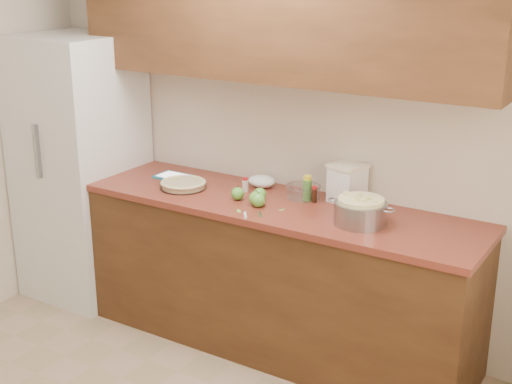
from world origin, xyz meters
The scene contains 21 objects.
room_shell centered at (0.00, 0.00, 1.30)m, with size 3.60×3.60×3.60m.
counter_run centered at (0.00, 1.48, 0.46)m, with size 2.64×0.68×0.92m.
upper_cabinets centered at (0.00, 1.63, 1.95)m, with size 2.60×0.34×0.70m, color brown.
fridge centered at (-1.44, 1.44, 0.90)m, with size 0.70×0.70×1.80m, color white.
pie centered at (-0.53, 1.41, 0.94)m, with size 0.29×0.29×0.05m.
colander centered at (0.64, 1.42, 0.99)m, with size 0.38×0.28×0.14m.
flour_canister centered at (0.43, 1.71, 1.04)m, with size 0.22×0.22×0.23m.
tablet centered at (-0.73, 1.55, 0.93)m, with size 0.22×0.17×0.02m.
paring_knife centered at (0.08, 1.19, 0.93)m, with size 0.11×0.15×0.02m.
lemon_bottle centered at (0.22, 1.62, 0.99)m, with size 0.05×0.05×0.15m.
cinnamon_shaker centered at (-0.17, 1.55, 0.96)m, with size 0.04×0.04×0.09m.
vanilla_bottle centered at (0.27, 1.60, 0.97)m, with size 0.03×0.03×0.10m.
mixing_bowl centered at (0.18, 1.64, 0.96)m, with size 0.21×0.21×0.08m.
paper_towel centered at (-0.14, 1.69, 0.96)m, with size 0.17×0.14×0.07m, color white.
apple_left centered at (-0.13, 1.40, 0.96)m, with size 0.08×0.08×0.09m.
apple_center centered at (-0.01, 1.45, 0.96)m, with size 0.08×0.08×0.09m.
apple_front centered at (0.02, 1.37, 0.96)m, with size 0.08×0.08×0.09m.
apple_extra centered at (0.04, 1.36, 0.96)m, with size 0.08×0.08×0.09m.
peel_a centered at (0.18, 1.38, 0.92)m, with size 0.04×0.02×0.00m, color #83AB53.
peel_b centered at (-0.13, 1.43, 0.92)m, with size 0.04×0.02×0.00m, color #83AB53.
peel_c centered at (-0.01, 1.23, 0.92)m, with size 0.05×0.02×0.00m, color #83AB53.
Camera 1 is at (2.06, -1.90, 2.27)m, focal length 50.00 mm.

